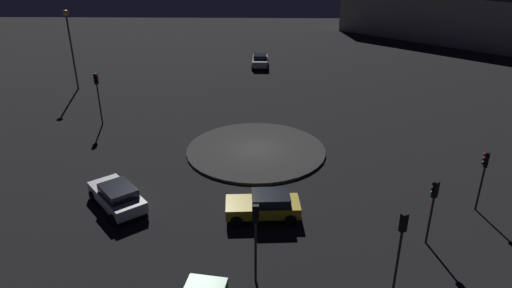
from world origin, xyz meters
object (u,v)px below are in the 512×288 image
car_white (117,196)px  streetlamp_southwest (70,37)px  car_yellow (265,205)px  traffic_light_northeast (401,236)px  traffic_light_northeast_near (433,200)px  car_silver (260,60)px  traffic_light_northeast_far (484,169)px  store_building (454,14)px  traffic_light_east (256,228)px  traffic_light_south (98,89)px

car_white → streetlamp_southwest: (-22.64, -10.84, 4.60)m
car_yellow → traffic_light_northeast: 8.57m
traffic_light_northeast_near → traffic_light_northeast: bearing=103.6°
streetlamp_southwest → car_white: bearing=25.6°
car_silver → streetlamp_southwest: bearing=-64.8°
traffic_light_northeast → traffic_light_northeast_far: traffic_light_northeast is taller
streetlamp_southwest → store_building: bearing=117.8°
car_silver → traffic_light_northeast: (38.14, 6.65, 2.10)m
car_silver → car_white: bearing=-14.3°
car_white → traffic_light_east: traffic_light_east is taller
traffic_light_east → store_building: size_ratio=0.13×
traffic_light_northeast_far → store_building: size_ratio=0.12×
traffic_light_northeast_near → car_white: bearing=39.7°
traffic_light_northeast → traffic_light_northeast_near: bearing=-61.1°
car_silver → traffic_light_northeast: traffic_light_northeast is taller
traffic_light_south → traffic_light_east: size_ratio=1.06×
traffic_light_northeast_far → car_silver: bearing=-36.9°
car_silver → store_building: bearing=119.6°
traffic_light_northeast_near → streetlamp_southwest: streetlamp_southwest is taller
traffic_light_northeast_near → traffic_light_east: traffic_light_east is taller
car_silver → store_building: store_building is taller
traffic_light_northeast → streetlamp_southwest: (-29.26, -25.59, 2.48)m
car_silver → traffic_light_northeast_far: bearing=22.9°
car_white → store_building: store_building is taller
traffic_light_northeast_near → store_building: (-50.87, 19.39, 1.07)m
traffic_light_northeast → traffic_light_south: size_ratio=0.91×
car_silver → car_yellow: bearing=1.2°
traffic_light_northeast_near → traffic_light_northeast_far: size_ratio=0.98×
traffic_light_northeast_far → streetlamp_southwest: bearing=-4.7°
store_building → traffic_light_northeast_near: bearing=109.4°
traffic_light_south → traffic_light_east: 23.51m
car_yellow → streetlamp_southwest: size_ratio=0.54×
car_yellow → streetlamp_southwest: streetlamp_southwest is taller
traffic_light_south → traffic_light_northeast_far: 29.36m
traffic_light_northeast_far → store_building: store_building is taller
car_white → traffic_light_northeast_near: (3.13, 17.33, 1.87)m
car_yellow → traffic_light_south: traffic_light_south is taller
car_silver → traffic_light_northeast_near: (34.65, 9.23, 1.85)m
car_yellow → traffic_light_northeast: (5.75, 5.99, 2.11)m
store_building → traffic_light_northeast: bearing=108.3°
car_white → traffic_light_northeast_far: size_ratio=1.23×
traffic_light_northeast → streetlamp_southwest: streetlamp_southwest is taller
car_white → traffic_light_northeast_near: traffic_light_northeast_near is taller
traffic_light_northeast_near → car_silver: bearing=-25.1°
car_yellow → store_building: (-48.61, 27.95, 2.93)m
car_white → traffic_light_south: size_ratio=1.04×
traffic_light_northeast_far → car_white: bearing=30.8°
traffic_light_northeast_near → streetlamp_southwest: (-25.77, -28.16, 2.73)m
car_silver → traffic_light_northeast_far: size_ratio=1.05×
car_silver → traffic_light_northeast_near: bearing=15.0°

